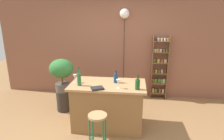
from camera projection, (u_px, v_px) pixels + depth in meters
ground at (106, 134)px, 3.55m from camera, size 12.00×12.00×0.00m
back_wall at (116, 45)px, 5.03m from camera, size 6.40×0.10×2.80m
kitchen_counter at (108, 105)px, 3.71m from camera, size 1.43×0.78×0.90m
bar_stool at (98, 125)px, 3.01m from camera, size 0.30×0.30×0.65m
spice_shelf at (160, 69)px, 4.92m from camera, size 0.41×0.15×1.67m
plant_stool at (64, 100)px, 4.41m from camera, size 0.32×0.32×0.48m
potted_plant at (61, 71)px, 4.21m from camera, size 0.53×0.48×0.75m
bottle_sauce_amber at (138, 84)px, 3.28m from camera, size 0.08×0.08×0.26m
bottle_spirits_clear at (79, 79)px, 3.46m from camera, size 0.07×0.07×0.34m
bottle_olive_oil at (116, 78)px, 3.62m from camera, size 0.08×0.08×0.24m
wine_glass_left at (75, 77)px, 3.62m from camera, size 0.07×0.07×0.16m
wine_glass_center at (118, 82)px, 3.33m from camera, size 0.07×0.07×0.16m
cookbook at (97, 88)px, 3.31m from camera, size 0.25×0.23×0.03m
pendant_globe_light at (125, 15)px, 4.68m from camera, size 0.25×0.25×2.32m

